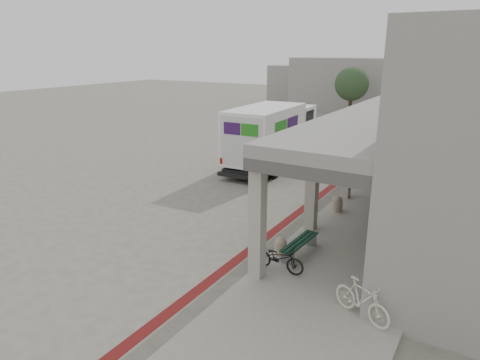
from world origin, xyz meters
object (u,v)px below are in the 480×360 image
Objects in this scene: bicycle_black at (279,258)px; bicycle_cream at (362,300)px; bench at (300,245)px; utility_cabinet at (409,207)px; fedex_truck at (272,134)px.

bicycle_black is 2.92m from bicycle_cream.
bicycle_cream is (2.62, -2.36, 0.17)m from bench.
utility_cabinet reaches higher than bicycle_black.
fedex_truck reaches higher than bench.
utility_cabinet is at bearing 26.29° from bicycle_cream.
utility_cabinet is 6.43m from bicycle_black.
fedex_truck is 11.29m from bench.
bicycle_cream is (2.72, -1.06, 0.08)m from bicycle_black.
bicycle_cream is at bearing -84.51° from utility_cabinet.
fedex_truck is at bearing 59.87° from bicycle_cream.
utility_cabinet is 6.99m from bicycle_cream.
utility_cabinet reaches higher than bicycle_cream.
bicycle_black is at bearing 93.17° from bicycle_cream.
fedex_truck is 5.20× the size of bicycle_black.
fedex_truck is at bearing 27.02° from bicycle_black.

